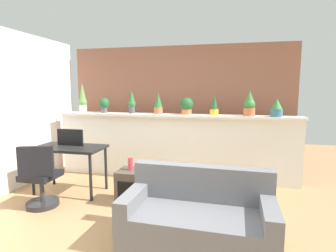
{
  "coord_description": "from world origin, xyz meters",
  "views": [
    {
      "loc": [
        1.03,
        -2.74,
        1.65
      ],
      "look_at": [
        0.17,
        0.92,
        1.14
      ],
      "focal_mm": 28.76,
      "sensor_mm": 36.0,
      "label": 1
    }
  ],
  "objects_px": {
    "office_chair": "(40,181)",
    "potted_plant_3": "(158,103)",
    "potted_plant_1": "(104,104)",
    "side_cube_shelf": "(132,187)",
    "potted_plant_0": "(83,99)",
    "potted_plant_5": "(214,106)",
    "potted_plant_7": "(277,108)",
    "desk": "(69,152)",
    "potted_plant_6": "(249,105)",
    "vase_on_shelf": "(131,164)",
    "potted_plant_4": "(187,106)",
    "potted_plant_2": "(132,102)",
    "couch": "(198,220)",
    "tv_monitor": "(70,137)"
  },
  "relations": [
    {
      "from": "potted_plant_0",
      "to": "potted_plant_5",
      "type": "distance_m",
      "value": 2.54
    },
    {
      "from": "potted_plant_0",
      "to": "couch",
      "type": "xyz_separation_m",
      "value": [
        2.51,
        -2.04,
        -1.18
      ]
    },
    {
      "from": "desk",
      "to": "tv_monitor",
      "type": "height_order",
      "value": "tv_monitor"
    },
    {
      "from": "potted_plant_3",
      "to": "couch",
      "type": "xyz_separation_m",
      "value": [
        0.98,
        -2.01,
        -1.11
      ]
    },
    {
      "from": "potted_plant_1",
      "to": "side_cube_shelf",
      "type": "xyz_separation_m",
      "value": [
        0.99,
        -1.19,
        -1.12
      ]
    },
    {
      "from": "potted_plant_3",
      "to": "desk",
      "type": "bearing_deg",
      "value": -140.77
    },
    {
      "from": "desk",
      "to": "side_cube_shelf",
      "type": "xyz_separation_m",
      "value": [
        1.13,
        -0.2,
        -0.42
      ]
    },
    {
      "from": "potted_plant_7",
      "to": "vase_on_shelf",
      "type": "relative_size",
      "value": 1.62
    },
    {
      "from": "potted_plant_7",
      "to": "couch",
      "type": "xyz_separation_m",
      "value": [
        -1.03,
        -1.97,
        -1.07
      ]
    },
    {
      "from": "potted_plant_1",
      "to": "couch",
      "type": "bearing_deg",
      "value": -44.58
    },
    {
      "from": "potted_plant_0",
      "to": "vase_on_shelf",
      "type": "xyz_separation_m",
      "value": [
        1.44,
        -1.2,
        -0.88
      ]
    },
    {
      "from": "potted_plant_0",
      "to": "side_cube_shelf",
      "type": "relative_size",
      "value": 1.12
    },
    {
      "from": "potted_plant_2",
      "to": "potted_plant_3",
      "type": "distance_m",
      "value": 0.52
    },
    {
      "from": "potted_plant_1",
      "to": "tv_monitor",
      "type": "height_order",
      "value": "potted_plant_1"
    },
    {
      "from": "potted_plant_0",
      "to": "office_chair",
      "type": "xyz_separation_m",
      "value": [
        0.27,
        -1.64,
        -1.08
      ]
    },
    {
      "from": "potted_plant_7",
      "to": "desk",
      "type": "bearing_deg",
      "value": -163.63
    },
    {
      "from": "potted_plant_5",
      "to": "couch",
      "type": "height_order",
      "value": "potted_plant_5"
    },
    {
      "from": "potted_plant_4",
      "to": "vase_on_shelf",
      "type": "bearing_deg",
      "value": -116.96
    },
    {
      "from": "potted_plant_2",
      "to": "desk",
      "type": "height_order",
      "value": "potted_plant_2"
    },
    {
      "from": "potted_plant_2",
      "to": "potted_plant_5",
      "type": "distance_m",
      "value": 1.52
    },
    {
      "from": "office_chair",
      "to": "desk",
      "type": "bearing_deg",
      "value": 84.51
    },
    {
      "from": "potted_plant_0",
      "to": "vase_on_shelf",
      "type": "relative_size",
      "value": 3.05
    },
    {
      "from": "side_cube_shelf",
      "to": "vase_on_shelf",
      "type": "relative_size",
      "value": 2.72
    },
    {
      "from": "potted_plant_5",
      "to": "office_chair",
      "type": "distance_m",
      "value": 2.95
    },
    {
      "from": "potted_plant_1",
      "to": "vase_on_shelf",
      "type": "distance_m",
      "value": 1.72
    },
    {
      "from": "desk",
      "to": "office_chair",
      "type": "xyz_separation_m",
      "value": [
        -0.06,
        -0.63,
        -0.28
      ]
    },
    {
      "from": "potted_plant_7",
      "to": "side_cube_shelf",
      "type": "relative_size",
      "value": 0.59
    },
    {
      "from": "potted_plant_2",
      "to": "potted_plant_6",
      "type": "xyz_separation_m",
      "value": [
        2.1,
        -0.05,
        -0.02
      ]
    },
    {
      "from": "potted_plant_3",
      "to": "vase_on_shelf",
      "type": "relative_size",
      "value": 2.07
    },
    {
      "from": "potted_plant_3",
      "to": "potted_plant_6",
      "type": "bearing_deg",
      "value": -1.19
    },
    {
      "from": "potted_plant_0",
      "to": "potted_plant_3",
      "type": "relative_size",
      "value": 1.48
    },
    {
      "from": "potted_plant_3",
      "to": "potted_plant_2",
      "type": "bearing_deg",
      "value": 177.97
    },
    {
      "from": "potted_plant_2",
      "to": "desk",
      "type": "relative_size",
      "value": 0.38
    },
    {
      "from": "potted_plant_2",
      "to": "office_chair",
      "type": "height_order",
      "value": "potted_plant_2"
    },
    {
      "from": "potted_plant_2",
      "to": "side_cube_shelf",
      "type": "bearing_deg",
      "value": -69.8
    },
    {
      "from": "potted_plant_3",
      "to": "couch",
      "type": "height_order",
      "value": "potted_plant_3"
    },
    {
      "from": "potted_plant_0",
      "to": "office_chair",
      "type": "bearing_deg",
      "value": -80.73
    },
    {
      "from": "potted_plant_2",
      "to": "desk",
      "type": "xyz_separation_m",
      "value": [
        -0.69,
        -1.0,
        -0.75
      ]
    },
    {
      "from": "potted_plant_1",
      "to": "potted_plant_7",
      "type": "relative_size",
      "value": 0.96
    },
    {
      "from": "potted_plant_7",
      "to": "side_cube_shelf",
      "type": "height_order",
      "value": "potted_plant_7"
    },
    {
      "from": "potted_plant_3",
      "to": "office_chair",
      "type": "xyz_separation_m",
      "value": [
        -1.26,
        -1.61,
        -1.01
      ]
    },
    {
      "from": "potted_plant_0",
      "to": "office_chair",
      "type": "relative_size",
      "value": 0.62
    },
    {
      "from": "potted_plant_1",
      "to": "desk",
      "type": "xyz_separation_m",
      "value": [
        -0.14,
        -0.99,
        -0.71
      ]
    },
    {
      "from": "office_chair",
      "to": "potted_plant_3",
      "type": "bearing_deg",
      "value": 51.85
    },
    {
      "from": "potted_plant_6",
      "to": "desk",
      "type": "distance_m",
      "value": 3.03
    },
    {
      "from": "potted_plant_1",
      "to": "desk",
      "type": "relative_size",
      "value": 0.26
    },
    {
      "from": "potted_plant_1",
      "to": "couch",
      "type": "xyz_separation_m",
      "value": [
        2.05,
        -2.02,
        -1.09
      ]
    },
    {
      "from": "potted_plant_1",
      "to": "potted_plant_7",
      "type": "distance_m",
      "value": 3.08
    },
    {
      "from": "potted_plant_3",
      "to": "couch",
      "type": "distance_m",
      "value": 2.5
    },
    {
      "from": "potted_plant_6",
      "to": "tv_monitor",
      "type": "relative_size",
      "value": 0.93
    }
  ]
}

